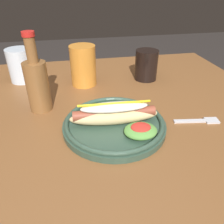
# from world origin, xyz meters

# --- Properties ---
(dining_table) EXTENTS (1.20, 0.90, 0.74)m
(dining_table) POSITION_xyz_m (0.00, 0.00, 0.64)
(dining_table) COLOR brown
(dining_table) RESTS_ON ground_plane
(hot_dog_plate) EXTENTS (0.26, 0.26, 0.08)m
(hot_dog_plate) POSITION_xyz_m (0.07, -0.11, 0.76)
(hot_dog_plate) COLOR #334C3D
(hot_dog_plate) RESTS_ON dining_table
(fork) EXTENTS (0.12, 0.04, 0.00)m
(fork) POSITION_xyz_m (0.30, -0.13, 0.74)
(fork) COLOR silver
(fork) RESTS_ON dining_table
(soda_cup) EXTENTS (0.08, 0.08, 0.11)m
(soda_cup) POSITION_xyz_m (0.25, 0.18, 0.79)
(soda_cup) COLOR black
(soda_cup) RESTS_ON dining_table
(water_cup) EXTENTS (0.09, 0.09, 0.12)m
(water_cup) POSITION_xyz_m (-0.20, 0.25, 0.80)
(water_cup) COLOR silver
(water_cup) RESTS_ON dining_table
(extra_cup) EXTENTS (0.09, 0.09, 0.14)m
(extra_cup) POSITION_xyz_m (0.02, 0.18, 0.81)
(extra_cup) COLOR orange
(extra_cup) RESTS_ON dining_table
(glass_bottle) EXTENTS (0.06, 0.06, 0.22)m
(glass_bottle) POSITION_xyz_m (-0.12, 0.03, 0.82)
(glass_bottle) COLOR brown
(glass_bottle) RESTS_ON dining_table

